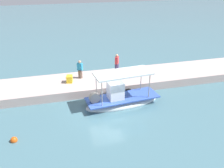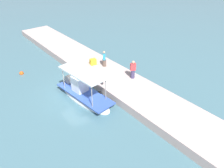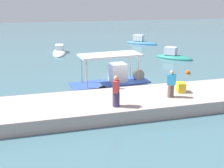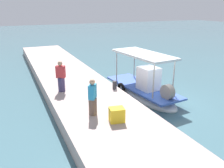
{
  "view_description": "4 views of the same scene",
  "coord_description": "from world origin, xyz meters",
  "px_view_note": "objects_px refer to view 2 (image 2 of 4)",
  "views": [
    {
      "loc": [
        3.58,
        15.43,
        9.49
      ],
      "look_at": [
        -0.77,
        -1.25,
        1.24
      ],
      "focal_mm": 39.05,
      "sensor_mm": 36.0,
      "label": 1
    },
    {
      "loc": [
        -13.94,
        7.24,
        10.55
      ],
      "look_at": [
        -1.84,
        -2.64,
        0.74
      ],
      "focal_mm": 33.9,
      "sensor_mm": 36.0,
      "label": 2
    },
    {
      "loc": [
        -5.8,
        -17.93,
        6.29
      ],
      "look_at": [
        -1.66,
        -2.06,
        1.09
      ],
      "focal_mm": 43.7,
      "sensor_mm": 36.0,
      "label": 3
    },
    {
      "loc": [
        10.14,
        -7.31,
        5.26
      ],
      "look_at": [
        -1.31,
        -2.12,
        1.02
      ],
      "focal_mm": 37.54,
      "sensor_mm": 36.0,
      "label": 4
    }
  ],
  "objects_px": {
    "cargo_crate": "(93,62)",
    "marker_buoy": "(22,73)",
    "main_fishing_boat": "(84,94)",
    "mooring_bollard": "(102,82)",
    "fisherman_near_bollard": "(104,59)",
    "fisherman_by_crate": "(133,70)"
  },
  "relations": [
    {
      "from": "fisherman_near_bollard",
      "to": "mooring_bollard",
      "type": "xyz_separation_m",
      "value": [
        -2.58,
        2.25,
        -0.5
      ]
    },
    {
      "from": "marker_buoy",
      "to": "main_fishing_boat",
      "type": "bearing_deg",
      "value": -160.68
    },
    {
      "from": "main_fishing_boat",
      "to": "cargo_crate",
      "type": "relative_size",
      "value": 9.94
    },
    {
      "from": "cargo_crate",
      "to": "fisherman_near_bollard",
      "type": "bearing_deg",
      "value": -146.5
    },
    {
      "from": "mooring_bollard",
      "to": "marker_buoy",
      "type": "bearing_deg",
      "value": 30.66
    },
    {
      "from": "cargo_crate",
      "to": "marker_buoy",
      "type": "distance_m",
      "value": 7.34
    },
    {
      "from": "main_fishing_boat",
      "to": "marker_buoy",
      "type": "bearing_deg",
      "value": 19.32
    },
    {
      "from": "fisherman_near_bollard",
      "to": "fisherman_by_crate",
      "type": "distance_m",
      "value": 3.53
    },
    {
      "from": "fisherman_near_bollard",
      "to": "fisherman_by_crate",
      "type": "bearing_deg",
      "value": -170.61
    },
    {
      "from": "main_fishing_boat",
      "to": "fisherman_by_crate",
      "type": "distance_m",
      "value": 4.89
    },
    {
      "from": "cargo_crate",
      "to": "marker_buoy",
      "type": "bearing_deg",
      "value": 56.63
    },
    {
      "from": "fisherman_by_crate",
      "to": "marker_buoy",
      "type": "bearing_deg",
      "value": 40.76
    },
    {
      "from": "mooring_bollard",
      "to": "cargo_crate",
      "type": "xyz_separation_m",
      "value": [
        3.6,
        -1.58,
        0.06
      ]
    },
    {
      "from": "main_fishing_boat",
      "to": "marker_buoy",
      "type": "height_order",
      "value": "main_fishing_boat"
    },
    {
      "from": "fisherman_by_crate",
      "to": "mooring_bollard",
      "type": "relative_size",
      "value": 3.6
    },
    {
      "from": "main_fishing_boat",
      "to": "fisherman_near_bollard",
      "type": "bearing_deg",
      "value": -58.39
    },
    {
      "from": "main_fishing_boat",
      "to": "cargo_crate",
      "type": "distance_m",
      "value": 4.97
    },
    {
      "from": "main_fishing_boat",
      "to": "cargo_crate",
      "type": "bearing_deg",
      "value": -44.13
    },
    {
      "from": "fisherman_by_crate",
      "to": "mooring_bollard",
      "type": "height_order",
      "value": "fisherman_by_crate"
    },
    {
      "from": "fisherman_by_crate",
      "to": "cargo_crate",
      "type": "height_order",
      "value": "fisherman_by_crate"
    },
    {
      "from": "main_fishing_boat",
      "to": "mooring_bollard",
      "type": "height_order",
      "value": "main_fishing_boat"
    },
    {
      "from": "cargo_crate",
      "to": "marker_buoy",
      "type": "height_order",
      "value": "cargo_crate"
    }
  ]
}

